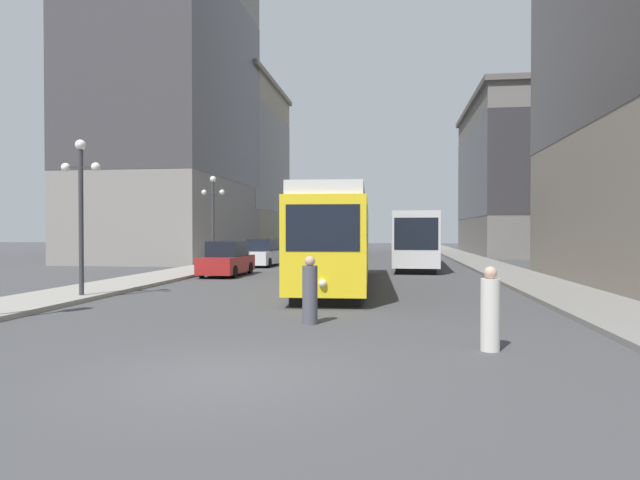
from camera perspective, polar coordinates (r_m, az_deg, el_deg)
The scene contains 14 objects.
ground_plane at distance 9.31m, azimuth -9.63°, elevation -13.66°, with size 200.00×200.00×0.00m, color #424244.
sidewalk_left at distance 50.00m, azimuth -5.71°, elevation -1.69°, with size 2.99×120.00×0.15m, color gray.
sidewalk_right at distance 49.05m, azimuth 14.80°, elevation -1.77°, with size 2.99×120.00×0.15m, color gray.
streetcar at distance 23.84m, azimuth 1.80°, elevation 0.33°, with size 3.24×15.14×3.89m.
transit_bus at distance 35.96m, azimuth 9.81°, elevation 0.27°, with size 3.00×12.61×3.45m.
parked_car_left_near at distance 37.36m, azimuth -5.89°, elevation -1.39°, with size 2.05×4.94×1.82m.
parked_car_left_mid at distance 29.57m, azimuth -9.55°, elevation -2.00°, with size 1.93×4.71×1.82m.
pedestrian_crossing_near at distance 11.38m, azimuth 17.12°, elevation -7.06°, with size 0.37×0.37×1.65m.
pedestrian_crossing_far at distance 13.99m, azimuth -1.05°, elevation -5.41°, with size 0.38×0.38×1.72m.
lamp_post_left_near at distance 20.65m, azimuth -23.41°, elevation 4.49°, with size 1.41×0.36×5.32m.
lamp_post_left_far at distance 33.39m, azimuth -10.96°, elevation 3.29°, with size 1.41×0.36×5.46m.
building_left_corner at distance 63.47m, azimuth -11.10°, elevation 7.40°, with size 14.99×17.78×18.56m.
building_left_midblock at distance 48.62m, azimuth -15.03°, elevation 14.21°, with size 10.92×18.85×26.31m.
building_right_midblock at distance 59.18m, azimuth 20.94°, elevation 6.13°, with size 12.43×21.28×15.19m.
Camera 1 is at (2.67, -8.61, 2.34)m, focal length 31.07 mm.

